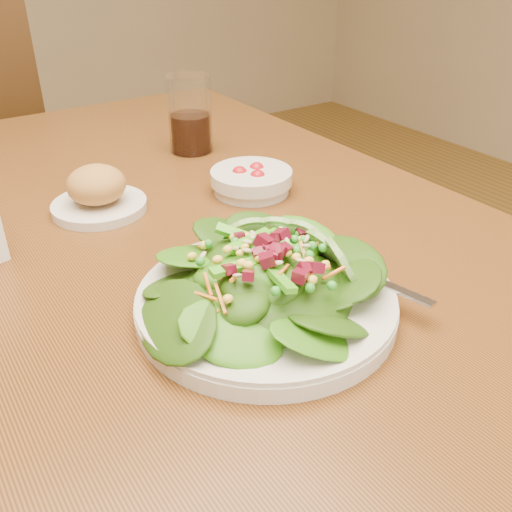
# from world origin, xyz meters

# --- Properties ---
(dining_table) EXTENTS (0.90, 1.40, 0.75)m
(dining_table) POSITION_xyz_m (0.00, 0.00, 0.65)
(dining_table) COLOR brown
(dining_table) RESTS_ON ground_plane
(salad_plate) EXTENTS (0.30, 0.29, 0.08)m
(salad_plate) POSITION_xyz_m (0.01, -0.24, 0.78)
(salad_plate) COLOR silver
(salad_plate) RESTS_ON dining_table
(bread_plate) EXTENTS (0.14, 0.14, 0.07)m
(bread_plate) POSITION_xyz_m (-0.06, 0.12, 0.78)
(bread_plate) COLOR silver
(bread_plate) RESTS_ON dining_table
(tomato_bowl) EXTENTS (0.13, 0.13, 0.04)m
(tomato_bowl) POSITION_xyz_m (0.17, 0.05, 0.77)
(tomato_bowl) COLOR silver
(tomato_bowl) RESTS_ON dining_table
(drinking_glass) EXTENTS (0.08, 0.08, 0.14)m
(drinking_glass) POSITION_xyz_m (0.18, 0.28, 0.81)
(drinking_glass) COLOR silver
(drinking_glass) RESTS_ON dining_table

